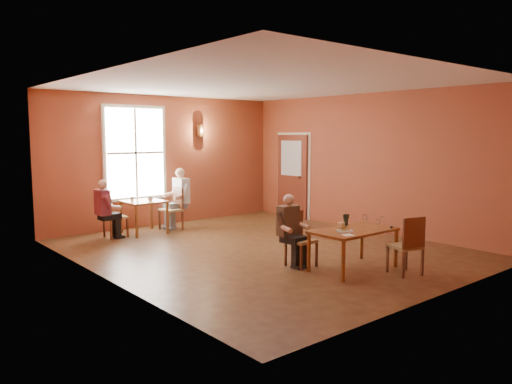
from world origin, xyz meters
TOP-DOWN VIEW (x-y plane):
  - ground at (0.00, 0.00)m, footprint 6.00×7.00m
  - wall_back at (0.00, 3.50)m, footprint 6.00×0.04m
  - wall_front at (0.00, -3.50)m, footprint 6.00×0.04m
  - wall_left at (-3.00, 0.00)m, footprint 0.04×7.00m
  - wall_right at (3.00, 0.00)m, footprint 0.04×7.00m
  - ceiling at (0.00, 0.00)m, footprint 6.00×7.00m
  - window at (-0.80, 3.45)m, footprint 1.36×0.10m
  - door at (2.94, 2.30)m, footprint 0.12×1.04m
  - wall_sconce at (0.90, 3.40)m, footprint 0.16×0.16m
  - main_table at (0.21, -1.94)m, footprint 1.36×0.77m
  - chair_diner_main at (-0.29, -1.29)m, footprint 0.39×0.39m
  - diner_main at (-0.29, -1.32)m, footprint 0.45×0.45m
  - chair_empty at (0.60, -2.61)m, footprint 0.49×0.49m
  - plate_food at (-0.03, -1.96)m, footprint 0.34×0.34m
  - sandwich at (0.01, -1.86)m, footprint 0.09×0.09m
  - goblet_a at (0.65, -1.80)m, footprint 0.09×0.09m
  - goblet_b at (0.78, -2.04)m, footprint 0.08×0.08m
  - goblet_c at (0.55, -2.14)m, footprint 0.08×0.08m
  - menu_stand at (0.37, -1.65)m, footprint 0.12×0.08m
  - knife at (0.13, -2.15)m, footprint 0.18×0.06m
  - napkin at (-0.22, -2.17)m, footprint 0.19×0.19m
  - sunglasses at (0.79, -2.22)m, footprint 0.12×0.09m
  - second_table at (-0.96, 2.79)m, footprint 0.80×0.80m
  - chair_diner_white at (-0.31, 2.79)m, footprint 0.41×0.41m
  - diner_white at (-0.28, 2.79)m, footprint 0.52×0.52m
  - chair_diner_maroon at (-1.61, 2.79)m, footprint 0.39×0.39m
  - diner_maroon at (-1.64, 2.79)m, footprint 0.47×0.47m
  - cup_a at (-0.85, 2.70)m, footprint 0.13×0.13m
  - cup_b at (-1.16, 2.93)m, footprint 0.10×0.10m

SIDE VIEW (x-z plane):
  - ground at x=0.00m, z-range -0.01..0.01m
  - main_table at x=0.21m, z-range 0.00..0.64m
  - second_table at x=-0.96m, z-range 0.00..0.70m
  - chair_diner_main at x=-0.29m, z-range 0.00..0.87m
  - chair_diner_maroon at x=-1.61m, z-range 0.00..0.88m
  - chair_empty at x=0.60m, z-range 0.00..0.90m
  - chair_diner_white at x=-0.31m, z-range 0.00..0.93m
  - diner_main at x=-0.29m, z-range 0.00..1.12m
  - diner_maroon at x=-1.64m, z-range 0.00..1.17m
  - knife at x=0.13m, z-range 0.64..0.64m
  - napkin at x=-0.22m, z-range 0.64..0.64m
  - sunglasses at x=0.79m, z-range 0.64..0.65m
  - plate_food at x=-0.03m, z-range 0.64..0.67m
  - diner_white at x=-0.28m, z-range 0.00..1.31m
  - sandwich at x=0.01m, z-range 0.64..0.74m
  - goblet_c at x=0.55m, z-range 0.64..0.80m
  - goblet_b at x=0.78m, z-range 0.64..0.80m
  - goblet_a at x=0.65m, z-range 0.64..0.82m
  - menu_stand at x=0.37m, z-range 0.64..0.82m
  - cup_b at x=-1.16m, z-range 0.70..0.79m
  - cup_a at x=-0.85m, z-range 0.70..0.80m
  - door at x=2.94m, z-range 0.00..2.10m
  - wall_back at x=0.00m, z-range 0.00..3.00m
  - wall_front at x=0.00m, z-range 0.00..3.00m
  - wall_left at x=-3.00m, z-range 0.00..3.00m
  - wall_right at x=3.00m, z-range 0.00..3.00m
  - window at x=-0.80m, z-range 0.72..2.68m
  - wall_sconce at x=0.90m, z-range 2.06..2.34m
  - ceiling at x=0.00m, z-range 2.98..3.02m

